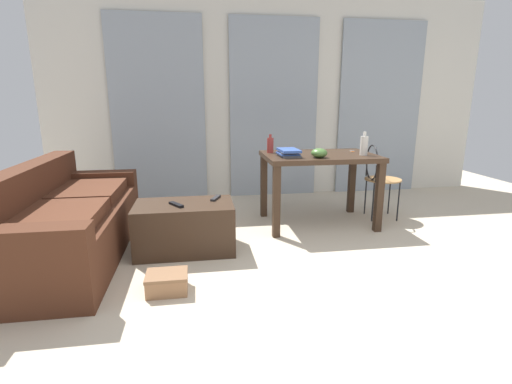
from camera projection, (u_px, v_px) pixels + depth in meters
The scene contains 16 objects.
ground_plane at pixel (315, 245), 3.54m from camera, with size 7.95×7.95×0.00m, color beige.
wall_back at pixel (273, 99), 5.19m from camera, with size 6.02×0.10×2.67m, color silver.
curtains at pixel (274, 110), 5.14m from camera, with size 4.28×0.03×2.37m.
couch at pixel (65, 222), 3.20m from camera, with size 0.83×2.02×0.79m.
coffee_table at pixel (185, 227), 3.36m from camera, with size 0.86×0.52×0.44m.
craft_table at pixel (319, 165), 4.00m from camera, with size 1.16×0.80×0.76m.
wire_chair at pixel (378, 173), 4.23m from camera, with size 0.40×0.42×0.84m.
bottle_near at pixel (364, 145), 3.88m from camera, with size 0.08×0.08×0.24m.
bottle_far at pixel (270, 145), 4.06m from camera, with size 0.07×0.07×0.20m.
bowl at pixel (319, 153), 3.72m from camera, with size 0.16×0.16×0.09m, color #477033.
book_stack at pixel (289, 153), 3.80m from camera, with size 0.21×0.30×0.08m.
tv_remote_on_table at pixel (291, 151), 4.12m from camera, with size 0.04×0.15×0.02m, color #B7B7B2.
scissors at pixel (352, 151), 4.18m from camera, with size 0.07×0.11×0.00m.
tv_remote_primary at pixel (176, 205), 3.24m from camera, with size 0.04×0.18×0.02m, color black.
tv_remote_secondary at pixel (216, 198), 3.46m from camera, with size 0.04×0.18×0.02m, color #232326.
shoebox at pixel (167, 282), 2.66m from camera, with size 0.29×0.23×0.14m.
Camera 1 is at (-1.06, -1.93, 1.33)m, focal length 26.50 mm.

